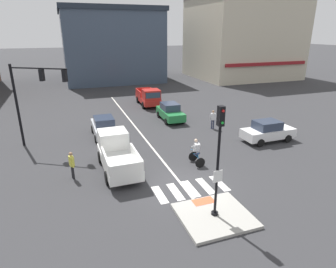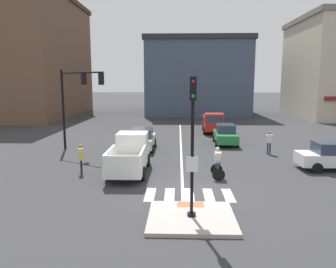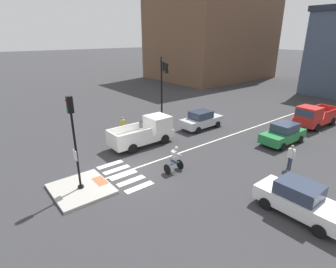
{
  "view_description": "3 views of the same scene",
  "coord_description": "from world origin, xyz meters",
  "px_view_note": "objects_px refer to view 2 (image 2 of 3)",
  "views": [
    {
      "loc": [
        -5.85,
        -13.08,
        8.16
      ],
      "look_at": [
        0.51,
        4.57,
        1.4
      ],
      "focal_mm": 30.74,
      "sensor_mm": 36.0,
      "label": 1
    },
    {
      "loc": [
        -0.51,
        -14.77,
        5.11
      ],
      "look_at": [
        -1.14,
        4.74,
        1.98
      ],
      "focal_mm": 34.67,
      "sensor_mm": 36.0,
      "label": 2
    },
    {
      "loc": [
        12.98,
        -7.39,
        8.12
      ],
      "look_at": [
        -0.58,
        3.46,
        1.6
      ],
      "focal_mm": 28.3,
      "sensor_mm": 36.0,
      "label": 3
    }
  ],
  "objects_px": {
    "car_silver_westbound_far": "(143,139)",
    "pickup_truck_red_eastbound_distant": "(213,123)",
    "pickup_truck_white_westbound_near": "(130,154)",
    "car_green_eastbound_far": "(225,134)",
    "pedestrian_waiting_far_side": "(269,141)",
    "signal_pole": "(192,135)",
    "traffic_light_mast": "(75,95)",
    "cyclist": "(218,162)",
    "car_white_cross_right": "(333,156)",
    "pedestrian_at_curb_left": "(81,156)"
  },
  "relations": [
    {
      "from": "car_silver_westbound_far",
      "to": "pickup_truck_red_eastbound_distant",
      "type": "distance_m",
      "value": 10.58
    },
    {
      "from": "car_silver_westbound_far",
      "to": "pickup_truck_white_westbound_near",
      "type": "distance_m",
      "value": 6.06
    },
    {
      "from": "car_silver_westbound_far",
      "to": "car_green_eastbound_far",
      "type": "bearing_deg",
      "value": 20.09
    },
    {
      "from": "pedestrian_waiting_far_side",
      "to": "signal_pole",
      "type": "bearing_deg",
      "value": -117.65
    },
    {
      "from": "traffic_light_mast",
      "to": "cyclist",
      "type": "xyz_separation_m",
      "value": [
        9.67,
        -6.58,
        -3.31
      ]
    },
    {
      "from": "car_white_cross_right",
      "to": "pickup_truck_white_westbound_near",
      "type": "xyz_separation_m",
      "value": [
        -11.88,
        -0.67,
        0.17
      ]
    },
    {
      "from": "car_green_eastbound_far",
      "to": "cyclist",
      "type": "relative_size",
      "value": 2.47
    },
    {
      "from": "car_silver_westbound_far",
      "to": "cyclist",
      "type": "xyz_separation_m",
      "value": [
        4.84,
        -7.28,
        0.06
      ]
    },
    {
      "from": "pickup_truck_white_westbound_near",
      "to": "pedestrian_waiting_far_side",
      "type": "distance_m",
      "value": 10.42
    },
    {
      "from": "car_green_eastbound_far",
      "to": "pickup_truck_white_westbound_near",
      "type": "distance_m",
      "value": 10.8
    },
    {
      "from": "car_silver_westbound_far",
      "to": "car_green_eastbound_far",
      "type": "distance_m",
      "value": 7.05
    },
    {
      "from": "cyclist",
      "to": "traffic_light_mast",
      "type": "bearing_deg",
      "value": 145.76
    },
    {
      "from": "car_silver_westbound_far",
      "to": "car_white_cross_right",
      "type": "height_order",
      "value": "same"
    },
    {
      "from": "car_white_cross_right",
      "to": "pedestrian_waiting_far_side",
      "type": "height_order",
      "value": "pedestrian_waiting_far_side"
    },
    {
      "from": "signal_pole",
      "to": "pickup_truck_red_eastbound_distant",
      "type": "xyz_separation_m",
      "value": [
        3.04,
        21.27,
        -2.27
      ]
    },
    {
      "from": "car_green_eastbound_far",
      "to": "pickup_truck_white_westbound_near",
      "type": "height_order",
      "value": "pickup_truck_white_westbound_near"
    },
    {
      "from": "pedestrian_waiting_far_side",
      "to": "car_silver_westbound_far",
      "type": "bearing_deg",
      "value": 171.86
    },
    {
      "from": "pedestrian_at_curb_left",
      "to": "traffic_light_mast",
      "type": "bearing_deg",
      "value": 109.22
    },
    {
      "from": "traffic_light_mast",
      "to": "car_silver_westbound_far",
      "type": "bearing_deg",
      "value": 8.23
    },
    {
      "from": "pedestrian_waiting_far_side",
      "to": "car_white_cross_right",
      "type": "bearing_deg",
      "value": -57.39
    },
    {
      "from": "car_green_eastbound_far",
      "to": "pedestrian_waiting_far_side",
      "type": "height_order",
      "value": "pedestrian_waiting_far_side"
    },
    {
      "from": "cyclist",
      "to": "pedestrian_waiting_far_side",
      "type": "relative_size",
      "value": 1.01
    },
    {
      "from": "pickup_truck_white_westbound_near",
      "to": "pedestrian_at_curb_left",
      "type": "height_order",
      "value": "pickup_truck_white_westbound_near"
    },
    {
      "from": "car_silver_westbound_far",
      "to": "traffic_light_mast",
      "type": "bearing_deg",
      "value": -171.77
    },
    {
      "from": "pickup_truck_red_eastbound_distant",
      "to": "pickup_truck_white_westbound_near",
      "type": "height_order",
      "value": "same"
    },
    {
      "from": "car_green_eastbound_far",
      "to": "pickup_truck_red_eastbound_distant",
      "type": "distance_m",
      "value": 6.12
    },
    {
      "from": "car_green_eastbound_far",
      "to": "pickup_truck_red_eastbound_distant",
      "type": "bearing_deg",
      "value": 93.37
    },
    {
      "from": "car_silver_westbound_far",
      "to": "cyclist",
      "type": "distance_m",
      "value": 8.74
    },
    {
      "from": "traffic_light_mast",
      "to": "pedestrian_waiting_far_side",
      "type": "xyz_separation_m",
      "value": [
        14.04,
        -0.62,
        -3.2
      ]
    },
    {
      "from": "car_green_eastbound_far",
      "to": "pedestrian_at_curb_left",
      "type": "relative_size",
      "value": 2.48
    },
    {
      "from": "car_silver_westbound_far",
      "to": "pedestrian_waiting_far_side",
      "type": "distance_m",
      "value": 9.31
    },
    {
      "from": "traffic_light_mast",
      "to": "pickup_truck_white_westbound_near",
      "type": "height_order",
      "value": "traffic_light_mast"
    },
    {
      "from": "traffic_light_mast",
      "to": "pickup_truck_red_eastbound_distant",
      "type": "distance_m",
      "value": 14.78
    },
    {
      "from": "signal_pole",
      "to": "car_white_cross_right",
      "type": "relative_size",
      "value": 1.25
    },
    {
      "from": "signal_pole",
      "to": "car_green_eastbound_far",
      "type": "height_order",
      "value": "signal_pole"
    },
    {
      "from": "car_white_cross_right",
      "to": "cyclist",
      "type": "relative_size",
      "value": 2.45
    },
    {
      "from": "pickup_truck_red_eastbound_distant",
      "to": "pickup_truck_white_westbound_near",
      "type": "distance_m",
      "value": 15.9
    },
    {
      "from": "car_green_eastbound_far",
      "to": "pedestrian_waiting_far_side",
      "type": "xyz_separation_m",
      "value": [
        2.59,
        -3.74,
        0.17
      ]
    },
    {
      "from": "car_white_cross_right",
      "to": "car_green_eastbound_far",
      "type": "relative_size",
      "value": 0.99
    },
    {
      "from": "signal_pole",
      "to": "pedestrian_at_curb_left",
      "type": "distance_m",
      "value": 8.84
    },
    {
      "from": "traffic_light_mast",
      "to": "pedestrian_waiting_far_side",
      "type": "distance_m",
      "value": 14.42
    },
    {
      "from": "pickup_truck_red_eastbound_distant",
      "to": "pedestrian_at_curb_left",
      "type": "distance_m",
      "value": 17.65
    },
    {
      "from": "car_white_cross_right",
      "to": "pickup_truck_white_westbound_near",
      "type": "height_order",
      "value": "pickup_truck_white_westbound_near"
    },
    {
      "from": "car_white_cross_right",
      "to": "pedestrian_waiting_far_side",
      "type": "distance_m",
      "value": 4.84
    },
    {
      "from": "car_green_eastbound_far",
      "to": "pedestrian_at_curb_left",
      "type": "bearing_deg",
      "value": -136.0
    },
    {
      "from": "signal_pole",
      "to": "car_silver_westbound_far",
      "type": "height_order",
      "value": "signal_pole"
    },
    {
      "from": "pedestrian_at_curb_left",
      "to": "car_green_eastbound_far",
      "type": "bearing_deg",
      "value": 44.0
    },
    {
      "from": "traffic_light_mast",
      "to": "car_green_eastbound_far",
      "type": "bearing_deg",
      "value": 15.24
    },
    {
      "from": "pickup_truck_red_eastbound_distant",
      "to": "cyclist",
      "type": "bearing_deg",
      "value": -95.16
    },
    {
      "from": "pedestrian_at_curb_left",
      "to": "pedestrian_waiting_far_side",
      "type": "bearing_deg",
      "value": 23.97
    }
  ]
}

